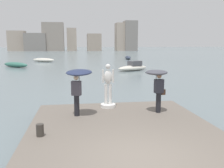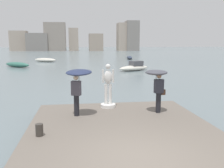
{
  "view_description": "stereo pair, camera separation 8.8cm",
  "coord_description": "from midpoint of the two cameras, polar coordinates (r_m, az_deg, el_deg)",
  "views": [
    {
      "loc": [
        -1.61,
        -5.98,
        3.4
      ],
      "look_at": [
        0.0,
        5.11,
        1.55
      ],
      "focal_mm": 39.26,
      "sensor_mm": 36.0,
      "label": 1
    },
    {
      "loc": [
        -1.52,
        -5.99,
        3.4
      ],
      "look_at": [
        0.0,
        5.11,
        1.55
      ],
      "focal_mm": 39.26,
      "sensor_mm": 36.0,
      "label": 2
    }
  ],
  "objects": [
    {
      "name": "ground_plane",
      "position": [
        46.14,
        -6.32,
        5.11
      ],
      "size": [
        400.0,
        400.0,
        0.0
      ],
      "primitive_type": "plane",
      "color": "slate"
    },
    {
      "name": "pier",
      "position": [
        8.36,
        3.27,
        -13.17
      ],
      "size": [
        6.8,
        9.14,
        0.4
      ],
      "primitive_type": "cube",
      "color": "#70665B",
      "rests_on": "ground"
    },
    {
      "name": "statue_white_figure",
      "position": [
        11.59,
        -1.15,
        -1.53
      ],
      "size": [
        0.72,
        0.72,
        2.07
      ],
      "color": "white",
      "rests_on": "pier"
    },
    {
      "name": "onlooker_left",
      "position": [
        10.19,
        -8.11,
        1.1
      ],
      "size": [
        1.35,
        1.35,
        1.98
      ],
      "color": "black",
      "rests_on": "pier"
    },
    {
      "name": "onlooker_right",
      "position": [
        10.77,
        10.27,
        1.03
      ],
      "size": [
        1.02,
        1.02,
        1.89
      ],
      "color": "black",
      "rests_on": "pier"
    },
    {
      "name": "mooring_bollard",
      "position": [
        8.5,
        -16.7,
        -10.25
      ],
      "size": [
        0.25,
        0.25,
        0.41
      ],
      "primitive_type": "cylinder",
      "color": "#38332D",
      "rests_on": "pier"
    },
    {
      "name": "boat_near",
      "position": [
        47.88,
        -15.69,
        5.41
      ],
      "size": [
        4.75,
        3.6,
        0.73
      ],
      "color": "silver",
      "rests_on": "ground"
    },
    {
      "name": "boat_mid",
      "position": [
        54.37,
        3.69,
        6.16
      ],
      "size": [
        1.4,
        4.89,
        0.71
      ],
      "color": "#2D384C",
      "rests_on": "ground"
    },
    {
      "name": "boat_leftward",
      "position": [
        31.32,
        4.87,
        3.94
      ],
      "size": [
        4.62,
        3.31,
        1.22
      ],
      "color": "silver",
      "rests_on": "ground"
    },
    {
      "name": "boat_rightward",
      "position": [
        38.45,
        -21.59,
        4.21
      ],
      "size": [
        4.57,
        4.09,
        0.73
      ],
      "color": "#336B5B",
      "rests_on": "ground"
    },
    {
      "name": "distant_skyline",
      "position": [
        116.87,
        -8.47,
        10.31
      ],
      "size": [
        58.9,
        11.01,
        13.86
      ],
      "color": "#A89989",
      "rests_on": "ground"
    }
  ]
}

